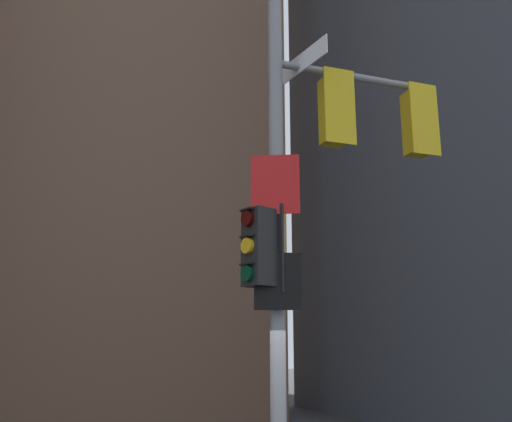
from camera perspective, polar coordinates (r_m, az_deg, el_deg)
signal_pole_assembly at (r=8.08m, az=4.62°, el=0.53°), size 3.13×2.60×7.24m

